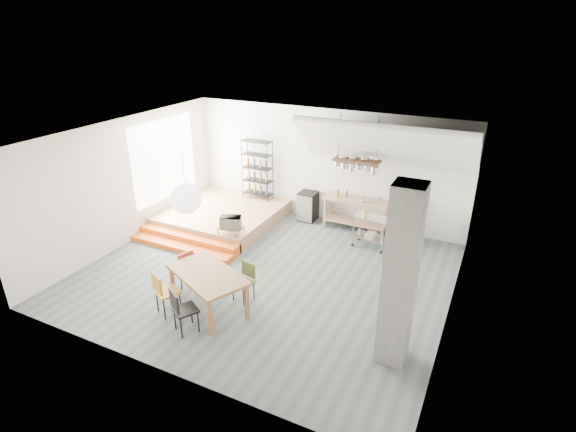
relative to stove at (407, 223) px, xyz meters
The scene contains 26 objects.
floor 4.05m from the stove, 128.38° to the right, with size 8.00×8.00×0.00m, color #4D5659.
wall_back 2.76m from the stove, behind, with size 8.00×0.04×3.20m, color silver.
wall_left 7.31m from the stove, 154.10° to the right, with size 0.04×7.00×3.20m, color silver.
wall_right 3.67m from the stove, 64.58° to the right, with size 0.04×7.00×3.20m, color silver.
ceiling 4.86m from the stove, 128.38° to the right, with size 8.00×7.00×0.02m, color white.
slope_ceiling 2.20m from the stove, 159.90° to the right, with size 4.40×1.80×0.15m, color white.
window_pane 6.82m from the stove, 165.66° to the right, with size 0.02×2.50×2.20m, color white.
platform 5.14m from the stove, 166.98° to the right, with size 3.00×3.00×0.40m, color #A57752.
step_lower 5.90m from the stove, 148.15° to the right, with size 3.00×0.35×0.13m, color orange.
step_upper 5.72m from the stove, 151.14° to the right, with size 3.00×0.35×0.27m, color orange.
concrete_column 4.86m from the stove, 80.25° to the right, with size 0.50×0.50×3.20m, color slate.
kitchen_counter 1.41m from the stove, behind, with size 1.80×0.60×0.91m.
stove is the anchor object (origin of this frame).
pot_rack 2.04m from the stove, behind, with size 1.20×0.50×1.43m.
wire_shelving 4.58m from the stove, behind, with size 0.88×0.38×1.80m.
microwave_shelf 4.58m from the stove, 148.33° to the right, with size 0.60×0.40×0.16m.
paper_lantern 5.98m from the stove, 126.76° to the right, with size 0.60×0.60×0.60m, color white.
dining_table 5.64m from the stove, 120.77° to the right, with size 1.95×1.59×0.81m.
chair_mustard 6.44m from the stove, 123.38° to the right, with size 0.56×0.56×0.92m.
chair_black 6.37m from the stove, 116.78° to the right, with size 0.57×0.57×0.90m.
chair_olive 4.86m from the stove, 119.36° to the right, with size 0.45×0.45×0.82m.
chair_red 5.83m from the stove, 131.11° to the right, with size 0.50×0.50×0.86m.
rolling_cart 1.09m from the stove, 131.93° to the right, with size 0.89×0.56×0.83m.
mini_fridge 2.85m from the stove, behind, with size 0.50×0.50×0.85m, color black.
microwave 4.59m from the stove, 148.33° to the right, with size 0.52×0.35×0.29m, color beige.
bowl 1.26m from the stove, behind, with size 0.23×0.23×0.06m, color silver.
Camera 1 is at (4.39, -7.81, 5.39)m, focal length 28.00 mm.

